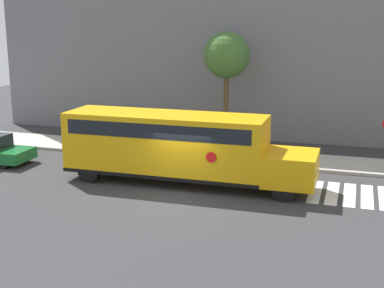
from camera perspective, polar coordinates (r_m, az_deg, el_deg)
name	(u,v)px	position (r m, az deg, el deg)	size (l,w,h in m)	color
ground_plane	(180,194)	(22.53, -1.30, -5.33)	(60.00, 60.00, 0.00)	#333335
sidewalk_strip	(219,155)	(28.49, 2.88, -1.20)	(44.00, 3.00, 0.15)	#B2ADA3
building_backdrop	(246,35)	(33.94, 5.81, 11.46)	(32.00, 4.00, 12.30)	slate
crosswalk_stripes	(376,197)	(23.38, 19.03, -5.37)	(5.40, 3.20, 0.01)	white
school_bus	(176,144)	(23.60, -1.76, -0.01)	(11.11, 2.57, 3.10)	#EAA80F
tree_near_sidewalk	(227,56)	(29.98, 3.73, 9.32)	(2.57, 2.57, 6.48)	brown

